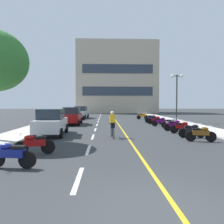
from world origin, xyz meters
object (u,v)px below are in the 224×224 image
Objects in this scene: street_lamp_mid at (177,87)px; motorcycle_11 at (79,117)px; motorcycle_6 at (171,123)px; motorcycle_9 at (152,119)px; motorcycle_12 at (143,116)px; motorcycle_4 at (182,127)px; motorcycle_3 at (192,130)px; motorcycle_7 at (161,121)px; motorcycle_2 at (201,133)px; motorcycle_8 at (156,120)px; parked_car_far at (81,112)px; parked_car_near at (51,122)px; parked_car_mid at (72,116)px; motorcycle_10 at (152,118)px; motorcycle_5 at (175,125)px; cyclist_rider at (112,124)px; motorcycle_0 at (11,154)px; motorcycle_1 at (34,144)px.

street_lamp_mid reaches higher than motorcycle_11.
motorcycle_6 and motorcycle_9 have the same top height.
motorcycle_4 is at bearing -88.89° from motorcycle_12.
street_lamp_mid is 3.20× the size of motorcycle_11.
motorcycle_9 is 1.02× the size of motorcycle_12.
motorcycle_7 is at bearing 91.48° from motorcycle_3.
motorcycle_2 is 10.47m from motorcycle_8.
motorcycle_3 is (9.12, -18.92, -0.44)m from parked_car_far.
parked_car_mid is at bearing 87.88° from parked_car_near.
motorcycle_10 is at bearing 85.07° from motorcycle_8.
motorcycle_5 and motorcycle_8 have the same top height.
motorcycle_7 is 0.98× the size of motorcycle_9.
parked_car_far is 2.56× the size of motorcycle_8.
motorcycle_12 is at bearing 91.11° from motorcycle_4.
motorcycle_5 is (9.00, -5.64, -0.44)m from parked_car_mid.
motorcycle_6 and motorcycle_8 have the same top height.
parked_car_mid reaches higher than motorcycle_10.
motorcycle_6 and motorcycle_12 have the same top height.
motorcycle_2 is 12.31m from motorcycle_9.
motorcycle_3 is 1.00× the size of motorcycle_10.
motorcycle_5 is at bearing -86.97° from motorcycle_7.
cyclist_rider is at bearing -161.03° from motorcycle_4.
cyclist_rider is (-5.39, -5.16, 0.41)m from motorcycle_6.
motorcycle_0 is 9.91m from motorcycle_2.
motorcycle_6 is (0.30, 5.33, 0.00)m from motorcycle_3.
motorcycle_2 is 0.99× the size of motorcycle_6.
motorcycle_5 is at bearing 47.94° from motorcycle_0.
parked_car_near is at bearing 162.93° from cyclist_rider.
motorcycle_10 is (-2.67, 1.10, -3.59)m from street_lamp_mid.
parked_car_mid is 11.54m from motorcycle_4.
motorcycle_8 is at bearing -89.59° from motorcycle_12.
motorcycle_6 is at bearing 81.04° from motorcycle_5.
motorcycle_3 is 6.99m from motorcycle_7.
motorcycle_9 is (0.05, 3.87, 0.00)m from motorcycle_7.
parked_car_near is 7.75m from motorcycle_0.
motorcycle_5 and motorcycle_6 have the same top height.
motorcycle_11 and motorcycle_12 have the same top height.
motorcycle_4 is at bearing 35.91° from motorcycle_1.
motorcycle_7 and motorcycle_12 have the same top height.
parked_car_far is 25.18m from motorcycle_0.
motorcycle_8 is at bearing 89.77° from motorcycle_7.
motorcycle_11 is at bearing 155.53° from motorcycle_9.
cyclist_rider reaches higher than motorcycle_12.
parked_car_far is at bearing 90.74° from parked_car_mid.
motorcycle_1 is 0.98× the size of motorcycle_11.
motorcycle_2 is 1.01× the size of motorcycle_7.
motorcycle_7 is at bearing 53.34° from motorcycle_1.
street_lamp_mid is 12.10m from motorcycle_3.
motorcycle_9 is (-0.06, 12.31, 0.00)m from motorcycle_2.
parked_car_near reaches higher than motorcycle_9.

